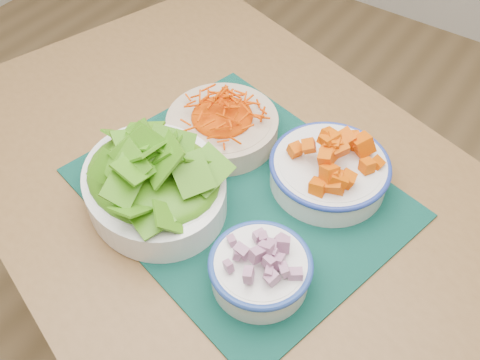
{
  "coord_description": "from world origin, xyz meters",
  "views": [
    {
      "loc": [
        0.66,
        -0.41,
        1.46
      ],
      "look_at": [
        0.32,
        0.08,
        0.78
      ],
      "focal_mm": 40.0,
      "sensor_mm": 36.0,
      "label": 1
    }
  ],
  "objects_px": {
    "carrot_bowl": "(222,122)",
    "squash_bowl": "(330,165)",
    "placemat": "(240,192)",
    "onion_bowl": "(260,267)",
    "lettuce_bowl": "(153,178)",
    "table": "(231,215)"
  },
  "relations": [
    {
      "from": "table",
      "to": "placemat",
      "type": "height_order",
      "value": "placemat"
    },
    {
      "from": "placemat",
      "to": "squash_bowl",
      "type": "height_order",
      "value": "squash_bowl"
    },
    {
      "from": "squash_bowl",
      "to": "onion_bowl",
      "type": "bearing_deg",
      "value": -86.86
    },
    {
      "from": "table",
      "to": "carrot_bowl",
      "type": "bearing_deg",
      "value": 151.11
    },
    {
      "from": "placemat",
      "to": "carrot_bowl",
      "type": "relative_size",
      "value": 1.97
    },
    {
      "from": "placemat",
      "to": "onion_bowl",
      "type": "distance_m",
      "value": 0.18
    },
    {
      "from": "placemat",
      "to": "lettuce_bowl",
      "type": "xyz_separation_m",
      "value": [
        -0.11,
        -0.09,
        0.06
      ]
    },
    {
      "from": "placemat",
      "to": "carrot_bowl",
      "type": "distance_m",
      "value": 0.14
    },
    {
      "from": "placemat",
      "to": "onion_bowl",
      "type": "height_order",
      "value": "onion_bowl"
    },
    {
      "from": "carrot_bowl",
      "to": "onion_bowl",
      "type": "bearing_deg",
      "value": -43.62
    },
    {
      "from": "placemat",
      "to": "onion_bowl",
      "type": "bearing_deg",
      "value": -32.18
    },
    {
      "from": "squash_bowl",
      "to": "onion_bowl",
      "type": "xyz_separation_m",
      "value": [
        0.01,
        -0.23,
        -0.01
      ]
    },
    {
      "from": "placemat",
      "to": "carrot_bowl",
      "type": "xyz_separation_m",
      "value": [
        -0.1,
        0.09,
        0.04
      ]
    },
    {
      "from": "placemat",
      "to": "onion_bowl",
      "type": "xyz_separation_m",
      "value": [
        0.12,
        -0.13,
        0.04
      ]
    },
    {
      "from": "onion_bowl",
      "to": "squash_bowl",
      "type": "bearing_deg",
      "value": 93.14
    },
    {
      "from": "onion_bowl",
      "to": "table",
      "type": "bearing_deg",
      "value": 137.68
    },
    {
      "from": "carrot_bowl",
      "to": "onion_bowl",
      "type": "xyz_separation_m",
      "value": [
        0.23,
        -0.22,
        0.0
      ]
    },
    {
      "from": "carrot_bowl",
      "to": "squash_bowl",
      "type": "xyz_separation_m",
      "value": [
        0.22,
        0.01,
        0.01
      ]
    },
    {
      "from": "carrot_bowl",
      "to": "squash_bowl",
      "type": "distance_m",
      "value": 0.22
    },
    {
      "from": "lettuce_bowl",
      "to": "onion_bowl",
      "type": "distance_m",
      "value": 0.23
    },
    {
      "from": "carrot_bowl",
      "to": "onion_bowl",
      "type": "relative_size",
      "value": 1.4
    },
    {
      "from": "table",
      "to": "onion_bowl",
      "type": "height_order",
      "value": "onion_bowl"
    }
  ]
}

